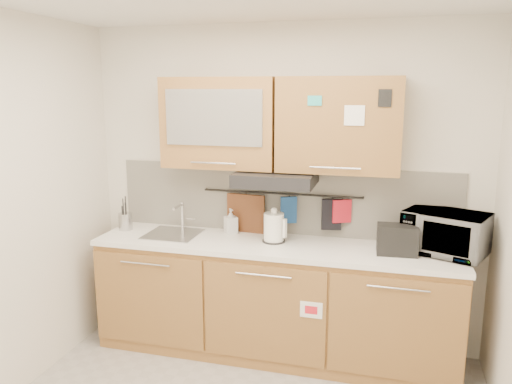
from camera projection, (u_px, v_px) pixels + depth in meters
The scene contains 17 objects.
wall_back at pixel (282, 188), 4.07m from camera, with size 3.20×3.20×0.00m, color silver.
base_cabinet at pixel (273, 305), 3.96m from camera, with size 2.80×0.64×0.88m.
countertop at pixel (274, 246), 3.86m from camera, with size 2.82×0.62×0.04m, color white.
backsplash at pixel (282, 200), 4.08m from camera, with size 2.80×0.02×0.56m, color silver.
upper_cabinets at pixel (278, 124), 3.80m from camera, with size 1.82×0.37×0.70m.
range_hood at pixel (276, 178), 3.81m from camera, with size 0.60×0.46×0.10m, color black.
sink at pixel (173, 234), 4.09m from camera, with size 0.42×0.40×0.26m.
utensil_rail at pixel (281, 194), 4.03m from camera, with size 0.02×0.02×1.30m, color black.
utensil_crock at pixel (125, 221), 4.22m from camera, with size 0.13×0.13×0.29m.
kettle at pixel (274, 228), 3.87m from camera, with size 0.21×0.20×0.28m.
toaster at pixel (397, 239), 3.59m from camera, with size 0.29×0.19×0.22m.
microwave at pixel (445, 233), 3.59m from camera, with size 0.55×0.38×0.31m, color #999999.
soap_bottle at pixel (231, 221), 4.11m from camera, with size 0.09×0.09×0.21m, color #999999.
cutting_board at pixel (246, 218), 4.14m from camera, with size 0.32×0.02×0.40m, color brown.
oven_mitt at pixel (289, 210), 4.03m from camera, with size 0.13×0.03×0.22m, color #1F4A8E.
dark_pouch at pixel (332, 214), 3.94m from camera, with size 0.16×0.04×0.25m, color black.
pot_holder at pixel (342, 211), 3.92m from camera, with size 0.15×0.02×0.18m, color red.
Camera 1 is at (0.82, -2.41, 2.09)m, focal length 35.00 mm.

